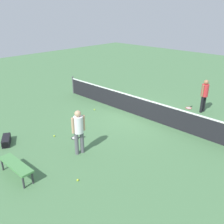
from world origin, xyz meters
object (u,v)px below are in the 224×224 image
(player_near_side, at_px, (79,129))
(tennis_ball_near_player, at_px, (95,110))
(tennis_racket_far_player, at_px, (189,108))
(tennis_ball_midcourt, at_px, (54,136))
(player_far_side, at_px, (205,93))
(courtside_bench, at_px, (16,165))
(equipment_bag, at_px, (6,141))
(tennis_ball_by_net, at_px, (78,180))
(tennis_racket_near_player, at_px, (76,138))

(player_near_side, relative_size, tennis_ball_near_player, 25.76)
(tennis_racket_far_player, distance_m, tennis_ball_midcourt, 7.28)
(player_far_side, xyz_separation_m, tennis_ball_midcourt, (-3.24, -6.82, -0.98))
(player_far_side, distance_m, courtside_bench, 9.36)
(tennis_ball_near_player, relative_size, equipment_bag, 0.08)
(equipment_bag, bearing_deg, tennis_ball_by_net, 7.43)
(courtside_bench, bearing_deg, tennis_ball_by_net, 37.04)
(tennis_ball_near_player, xyz_separation_m, tennis_ball_by_net, (3.89, -4.28, 0.00))
(tennis_ball_by_net, height_order, tennis_ball_midcourt, same)
(tennis_ball_near_player, xyz_separation_m, courtside_bench, (2.33, -5.46, 0.38))
(tennis_ball_midcourt, bearing_deg, equipment_bag, -117.02)
(courtside_bench, bearing_deg, tennis_racket_near_player, 102.88)
(player_far_side, distance_m, equipment_bag, 9.44)
(tennis_ball_by_net, height_order, courtside_bench, courtside_bench)
(player_near_side, height_order, tennis_ball_midcourt, player_near_side)
(tennis_racket_near_player, height_order, equipment_bag, equipment_bag)
(tennis_ball_near_player, relative_size, tennis_ball_midcourt, 1.00)
(player_near_side, relative_size, tennis_racket_far_player, 2.92)
(player_near_side, height_order, tennis_racket_far_player, player_near_side)
(player_near_side, xyz_separation_m, tennis_ball_by_net, (1.21, -1.08, -0.98))
(player_near_side, relative_size, player_far_side, 1.00)
(player_far_side, xyz_separation_m, tennis_ball_by_net, (-0.27, -7.98, -0.98))
(tennis_racket_near_player, bearing_deg, courtside_bench, -77.12)
(player_far_side, bearing_deg, equipment_bag, -115.71)
(player_near_side, relative_size, equipment_bag, 2.04)
(tennis_ball_near_player, xyz_separation_m, equipment_bag, (0.08, -4.78, 0.11))
(courtside_bench, bearing_deg, player_far_side, 78.68)
(player_near_side, bearing_deg, tennis_racket_far_player, 83.90)
(tennis_racket_near_player, xyz_separation_m, tennis_ball_by_net, (2.22, -1.70, 0.02))
(tennis_ball_by_net, bearing_deg, player_far_side, 88.08)
(player_far_side, height_order, tennis_ball_by_net, player_far_side)
(player_near_side, xyz_separation_m, tennis_ball_midcourt, (-1.76, 0.07, -0.98))
(tennis_racket_near_player, bearing_deg, player_far_side, 68.36)
(player_near_side, height_order, equipment_bag, player_near_side)
(tennis_racket_near_player, relative_size, tennis_ball_by_net, 8.74)
(tennis_racket_near_player, height_order, courtside_bench, courtside_bench)
(tennis_racket_far_player, relative_size, tennis_ball_near_player, 8.84)
(tennis_ball_by_net, bearing_deg, tennis_ball_midcourt, 158.80)
(tennis_racket_near_player, distance_m, tennis_ball_midcourt, 0.93)
(tennis_ball_by_net, bearing_deg, tennis_ball_near_player, 132.28)
(courtside_bench, bearing_deg, tennis_ball_midcourt, 121.07)
(tennis_racket_near_player, relative_size, tennis_racket_far_player, 0.99)
(tennis_ball_near_player, distance_m, equipment_bag, 4.78)
(tennis_ball_near_player, bearing_deg, tennis_ball_midcourt, -73.59)
(equipment_bag, bearing_deg, tennis_racket_near_player, 54.10)
(player_near_side, height_order, courtside_bench, player_near_side)
(player_near_side, relative_size, tennis_racket_near_player, 2.95)
(player_far_side, height_order, tennis_racket_near_player, player_far_side)
(tennis_racket_far_player, bearing_deg, equipment_bag, -111.51)
(equipment_bag, bearing_deg, tennis_ball_near_player, 90.96)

